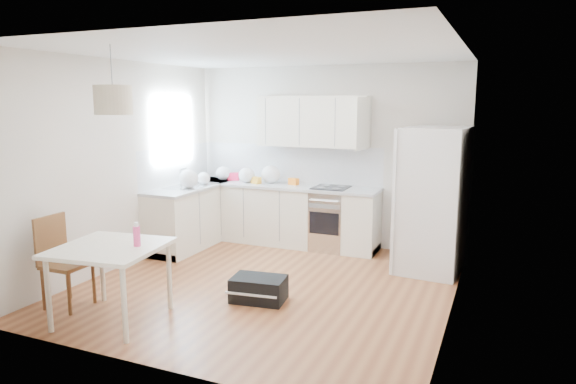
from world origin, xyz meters
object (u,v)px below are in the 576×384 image
(dining_table, at_px, (110,254))
(dining_chair, at_px, (67,262))
(gym_bag, at_px, (259,289))
(refrigerator, at_px, (434,200))

(dining_table, xyz_separation_m, dining_chair, (-0.67, 0.09, -0.19))
(dining_table, bearing_deg, gym_bag, 35.38)
(dining_chair, xyz_separation_m, gym_bag, (1.79, 0.94, -0.36))
(refrigerator, relative_size, dining_table, 1.71)
(gym_bag, bearing_deg, refrigerator, 41.66)
(dining_chair, bearing_deg, gym_bag, 26.79)
(refrigerator, xyz_separation_m, dining_chair, (-3.39, -2.78, -0.44))
(refrigerator, distance_m, gym_bag, 2.56)
(gym_bag, bearing_deg, dining_chair, -159.67)
(refrigerator, xyz_separation_m, gym_bag, (-1.60, -1.84, -0.79))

